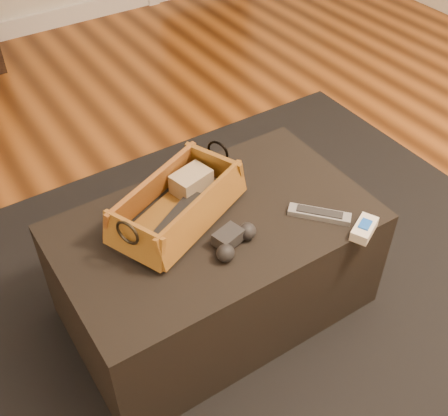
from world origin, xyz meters
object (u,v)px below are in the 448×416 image
ottoman (216,266)px  silver_remote (319,214)px  cream_gadget (364,229)px  wicker_basket (178,205)px  tv_remote (178,217)px  game_controller (233,240)px

ottoman → silver_remote: bearing=-29.6°
cream_gadget → silver_remote: bearing=116.8°
cream_gadget → wicker_basket: bearing=140.1°
tv_remote → cream_gadget: 0.57m
cream_gadget → ottoman: bearing=140.3°
tv_remote → cream_gadget: (0.46, -0.35, -0.01)m
ottoman → cream_gadget: bearing=-39.7°
ottoman → silver_remote: silver_remote is taller
ottoman → tv_remote: (-0.10, 0.05, 0.24)m
game_controller → cream_gadget: (0.37, -0.17, -0.01)m
ottoman → wicker_basket: wicker_basket is taller
tv_remote → game_controller: (0.09, -0.18, -0.00)m
ottoman → tv_remote: 0.26m
tv_remote → game_controller: bearing=-92.7°
wicker_basket → game_controller: wicker_basket is taller
silver_remote → game_controller: bearing=172.6°
wicker_basket → tv_remote: bearing=-119.6°
game_controller → cream_gadget: 0.40m
ottoman → cream_gadget: 0.51m
tv_remote → game_controller: size_ratio=1.37×
silver_remote → ottoman: bearing=150.4°
tv_remote → ottoman: bearing=-56.2°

